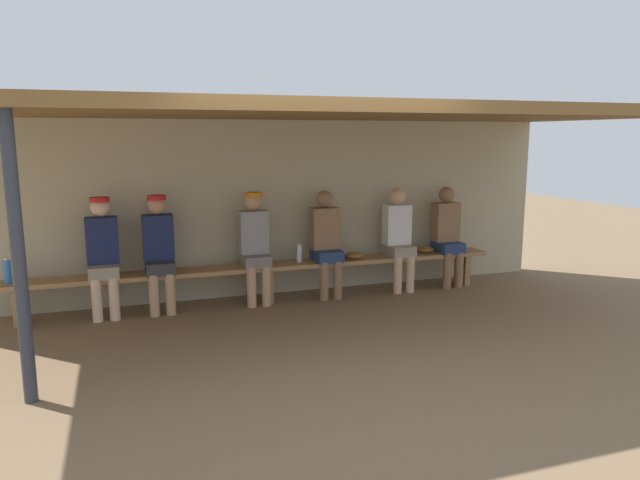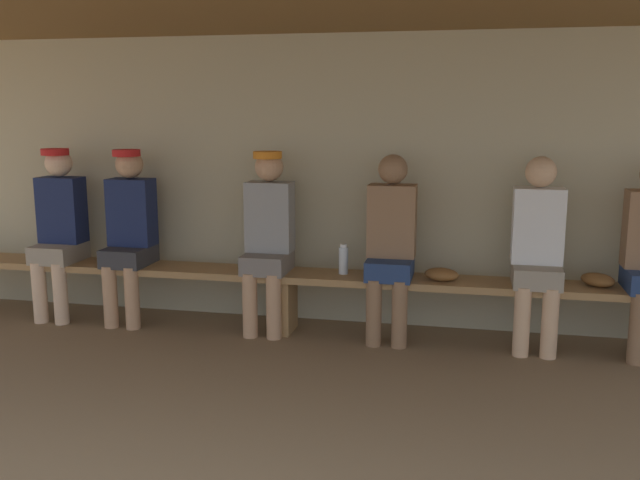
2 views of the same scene
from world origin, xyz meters
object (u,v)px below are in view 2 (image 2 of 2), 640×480
object	(u,v)px
bench	(288,281)
baseball_glove_dark_brown	(598,280)
player_in_blue	(129,228)
baseball_glove_tan	(441,274)
water_bottle_orange	(343,260)
player_with_sunglasses	(537,246)
player_in_red	(268,233)
player_shirtless_tan	(59,225)
player_rightmost	(391,240)

from	to	relation	value
bench	baseball_glove_dark_brown	world-z (taller)	baseball_glove_dark_brown
player_in_blue	baseball_glove_tan	size ratio (longest dim) A/B	5.60
water_bottle_orange	baseball_glove_dark_brown	distance (m)	1.76
player_with_sunglasses	player_in_red	distance (m)	1.91
player_in_red	water_bottle_orange	bearing A→B (deg)	2.37
player_shirtless_tan	baseball_glove_tan	size ratio (longest dim) A/B	5.60
bench	player_shirtless_tan	xyz separation A→B (m)	(-1.86, 0.00, 0.36)
water_bottle_orange	baseball_glove_tan	size ratio (longest dim) A/B	0.93
player_with_sunglasses	bench	bearing A→B (deg)	-179.90
player_in_blue	bench	bearing A→B (deg)	-0.16
player_with_sunglasses	baseball_glove_tan	size ratio (longest dim) A/B	5.56
bench	baseball_glove_tan	distance (m)	1.13
bench	baseball_glove_tan	world-z (taller)	baseball_glove_tan
player_shirtless_tan	baseball_glove_dark_brown	size ratio (longest dim) A/B	5.60
bench	player_in_red	distance (m)	0.39
bench	baseball_glove_dark_brown	distance (m)	2.18
player_in_blue	baseball_glove_tan	xyz separation A→B (m)	(2.39, -0.04, -0.24)
baseball_glove_tan	baseball_glove_dark_brown	world-z (taller)	same
player_in_red	baseball_glove_tan	bearing A→B (deg)	-1.69
player_rightmost	water_bottle_orange	size ratio (longest dim) A/B	6.01
player_shirtless_tan	player_in_red	xyz separation A→B (m)	(1.72, 0.00, 0.00)
bench	baseball_glove_dark_brown	size ratio (longest dim) A/B	25.00
player_with_sunglasses	player_in_blue	bearing A→B (deg)	179.99
player_with_sunglasses	player_rightmost	size ratio (longest dim) A/B	1.00
player_rightmost	baseball_glove_dark_brown	bearing A→B (deg)	0.94
player_shirtless_tan	player_in_red	size ratio (longest dim) A/B	1.00
player_rightmost	baseball_glove_tan	bearing A→B (deg)	-5.82
player_in_red	player_in_blue	bearing A→B (deg)	180.00
player_shirtless_tan	baseball_glove_dark_brown	world-z (taller)	player_shirtless_tan
player_in_blue	water_bottle_orange	xyz separation A→B (m)	(1.68, 0.02, -0.18)
player_shirtless_tan	baseball_glove_tan	world-z (taller)	player_shirtless_tan
player_shirtless_tan	baseball_glove_tan	bearing A→B (deg)	-0.72
bench	player_in_blue	size ratio (longest dim) A/B	4.46
player_in_red	baseball_glove_tan	world-z (taller)	player_in_red
player_shirtless_tan	player_in_blue	bearing A→B (deg)	0.00
player_in_red	player_with_sunglasses	bearing A→B (deg)	-0.01
bench	water_bottle_orange	bearing A→B (deg)	3.71
player_in_blue	baseball_glove_dark_brown	size ratio (longest dim) A/B	5.60
bench	player_in_red	bearing A→B (deg)	178.63
player_with_sunglasses	water_bottle_orange	size ratio (longest dim) A/B	6.01
player_with_sunglasses	player_in_red	world-z (taller)	player_in_red
player_in_red	baseball_glove_dark_brown	xyz separation A→B (m)	(2.32, 0.02, -0.24)
bench	player_with_sunglasses	world-z (taller)	player_with_sunglasses
player_rightmost	baseball_glove_dark_brown	xyz separation A→B (m)	(1.41, 0.02, -0.22)
player_with_sunglasses	player_shirtless_tan	bearing A→B (deg)	179.99
bench	baseball_glove_tan	size ratio (longest dim) A/B	25.00
bench	baseball_glove_dark_brown	xyz separation A→B (m)	(2.17, 0.03, 0.12)
bench	player_rightmost	bearing A→B (deg)	0.23
player_rightmost	player_shirtless_tan	bearing A→B (deg)	179.99
player_shirtless_tan	baseball_glove_dark_brown	bearing A→B (deg)	0.32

